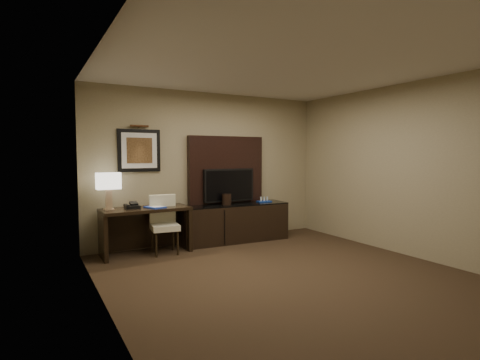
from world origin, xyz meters
TOP-DOWN VIEW (x-y plane):
  - floor at (0.00, 0.00)m, footprint 4.50×5.00m
  - ceiling at (0.00, 0.00)m, footprint 4.50×5.00m
  - wall_back at (0.00, 2.50)m, footprint 4.50×0.01m
  - wall_left at (-2.25, 0.00)m, footprint 0.01×5.00m
  - wall_right at (2.25, 0.00)m, footprint 0.01×5.00m
  - desk at (-1.30, 2.15)m, footprint 1.39×0.62m
  - credenza at (0.33, 2.20)m, footprint 2.02×0.68m
  - tv_wall_panel at (0.30, 2.44)m, footprint 1.50×0.12m
  - tv at (0.30, 2.34)m, footprint 1.00×0.08m
  - artwork at (-1.30, 2.48)m, footprint 0.70×0.04m
  - picture_light at (-1.30, 2.44)m, footprint 0.04×0.04m
  - desk_chair at (-1.04, 1.99)m, footprint 0.48×0.54m
  - table_lamp at (-1.85, 2.20)m, footprint 0.37×0.24m
  - desk_phone at (-1.51, 2.16)m, footprint 0.22×0.20m
  - blue_folder at (-1.17, 2.08)m, footprint 0.32×0.37m
  - book at (-1.23, 2.08)m, footprint 0.18×0.05m
  - water_bottle at (-0.90, 2.19)m, footprint 0.07×0.07m
  - ice_bucket at (0.18, 2.19)m, footprint 0.19×0.19m
  - minibar_tray at (0.96, 2.16)m, footprint 0.28×0.19m

SIDE VIEW (x-z plane):
  - floor at x=0.00m, z-range -0.01..0.00m
  - credenza at x=0.33m, z-range 0.00..0.69m
  - desk at x=-1.30m, z-range 0.00..0.74m
  - desk_chair at x=-1.04m, z-range 0.00..0.88m
  - minibar_tray at x=0.96m, z-range 0.69..0.78m
  - blue_folder at x=-1.17m, z-range 0.74..0.76m
  - ice_bucket at x=0.18m, z-range 0.69..0.88m
  - desk_phone at x=-1.51m, z-range 0.74..0.84m
  - water_bottle at x=-0.90m, z-range 0.74..0.91m
  - book at x=-1.23m, z-range 0.74..0.97m
  - tv at x=0.30m, z-range 0.72..1.32m
  - table_lamp at x=-1.85m, z-range 0.74..1.31m
  - tv_wall_panel at x=0.30m, z-range 0.62..1.92m
  - wall_back at x=0.00m, z-range 0.00..2.70m
  - wall_left at x=-2.25m, z-range 0.00..2.70m
  - wall_right at x=2.25m, z-range 0.00..2.70m
  - artwork at x=-1.30m, z-range 1.30..2.00m
  - picture_light at x=-1.30m, z-range 1.90..2.20m
  - ceiling at x=0.00m, z-range 2.70..2.71m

